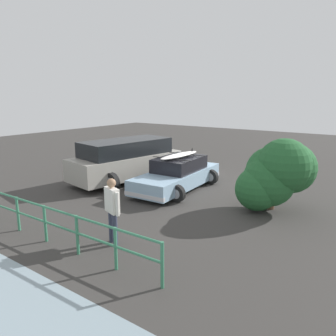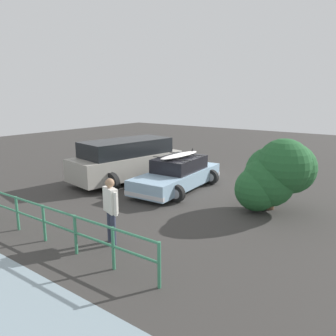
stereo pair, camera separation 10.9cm
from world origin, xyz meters
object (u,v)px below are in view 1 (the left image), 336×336
object	(u,v)px
bush_near_left	(276,174)
person_bystander	(112,205)
suv_car	(127,160)
sedan_car	(178,174)

from	to	relation	value
bush_near_left	person_bystander	bearing A→B (deg)	62.39
suv_car	person_bystander	world-z (taller)	suv_car
suv_car	bush_near_left	size ratio (longest dim) A/B	2.23
suv_car	sedan_car	bearing A→B (deg)	-174.57
bush_near_left	suv_car	bearing A→B (deg)	-0.22
person_bystander	bush_near_left	world-z (taller)	bush_near_left
suv_car	person_bystander	distance (m)	6.07
person_bystander	suv_car	bearing A→B (deg)	-50.73
sedan_car	bush_near_left	world-z (taller)	bush_near_left
sedan_car	bush_near_left	xyz separation A→B (m)	(-3.85, 0.26, 0.61)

